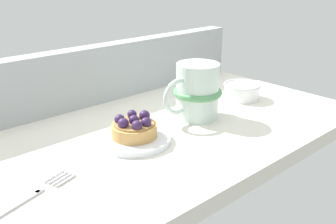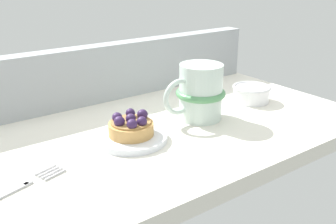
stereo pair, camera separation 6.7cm
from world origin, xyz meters
TOP-DOWN VIEW (x-y plane):
  - ground_plane at (0.00, 0.00)cm, footprint 75.19×41.72cm
  - window_rail_back at (0.00, 18.96)cm, footprint 73.69×3.79cm
  - dessert_plate at (-6.26, -1.88)cm, footprint 11.71×11.71cm
  - raspberry_tart at (-6.27, -1.89)cm, footprint 7.31×7.31cm
  - coffee_mug at (8.85, -0.96)cm, footprint 12.80×9.10cm
  - dessert_fork at (-27.53, -6.57)cm, footprint 17.84×6.82cm
  - sugar_bowl at (23.76, 0.39)cm, footprint 7.85×7.85cm

SIDE VIEW (x-z plane):
  - ground_plane at x=0.00cm, z-range -2.70..0.00cm
  - dessert_fork at x=-27.53cm, z-range 0.00..0.60cm
  - dessert_plate at x=-6.26cm, z-range -0.03..1.01cm
  - sugar_bowl at x=23.76cm, z-range 0.13..3.45cm
  - raspberry_tart at x=-6.27cm, z-range 0.66..4.42cm
  - coffee_mug at x=8.85cm, z-range -0.03..10.20cm
  - window_rail_back at x=0.00cm, z-range 0.00..11.59cm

